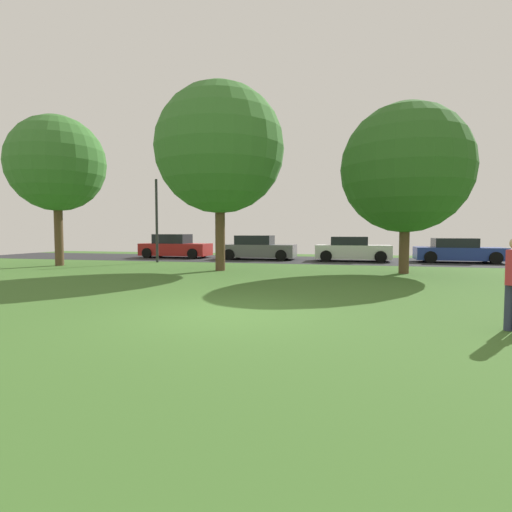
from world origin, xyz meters
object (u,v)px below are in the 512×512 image
at_px(oak_tree_left, 57,164).
at_px(parked_car_white, 352,250).
at_px(parked_car_red, 175,247).
at_px(maple_tree_near, 220,149).
at_px(street_lamp_post, 157,221).
at_px(parked_car_blue, 457,251).
at_px(parked_car_grey, 258,248).
at_px(maple_tree_far, 406,168).

bearing_deg(oak_tree_left, parked_car_white, 24.76).
bearing_deg(parked_car_red, maple_tree_near, -52.92).
bearing_deg(street_lamp_post, parked_car_white, 18.25).
xyz_separation_m(maple_tree_near, parked_car_white, (5.50, 6.93, -4.54)).
distance_m(parked_car_blue, street_lamp_post, 16.40).
height_order(parked_car_grey, parked_car_white, parked_car_grey).
distance_m(parked_car_red, parked_car_blue, 16.67).
xyz_separation_m(maple_tree_far, maple_tree_near, (-7.54, -0.59, 1.02)).
height_order(oak_tree_left, maple_tree_far, oak_tree_left).
distance_m(parked_car_red, parked_car_white, 11.13).
bearing_deg(parked_car_white, parked_car_blue, 3.82).
xyz_separation_m(oak_tree_left, parked_car_white, (14.02, 6.47, -4.32)).
bearing_deg(parked_car_red, street_lamp_post, -78.59).
bearing_deg(oak_tree_left, parked_car_grey, 38.20).
xyz_separation_m(parked_car_grey, street_lamp_post, (-4.77, -3.59, 1.59)).
bearing_deg(parked_car_white, oak_tree_left, -155.24).
height_order(parked_car_red, parked_car_grey, parked_car_red).
xyz_separation_m(maple_tree_near, street_lamp_post, (-4.83, 3.52, -2.93)).
relative_size(maple_tree_near, street_lamp_post, 1.76).
height_order(maple_tree_far, parked_car_grey, maple_tree_far).
relative_size(maple_tree_near, parked_car_grey, 1.79).
relative_size(maple_tree_far, street_lamp_post, 1.49).
bearing_deg(parked_car_grey, parked_car_red, 176.72).
height_order(oak_tree_left, parked_car_white, oak_tree_left).
height_order(parked_car_grey, parked_car_blue, parked_car_grey).
height_order(parked_car_white, street_lamp_post, street_lamp_post).
relative_size(parked_car_blue, street_lamp_post, 0.99).
bearing_deg(street_lamp_post, parked_car_grey, 37.01).
bearing_deg(parked_car_white, maple_tree_far, -72.15).
xyz_separation_m(parked_car_grey, parked_car_blue, (11.11, 0.18, -0.05)).
height_order(maple_tree_near, parked_car_blue, maple_tree_near).
bearing_deg(maple_tree_far, parked_car_white, 107.85).
distance_m(oak_tree_left, maple_tree_near, 8.53).
distance_m(maple_tree_near, parked_car_blue, 14.01).
height_order(maple_tree_far, street_lamp_post, maple_tree_far).
height_order(maple_tree_near, parked_car_white, maple_tree_near).
relative_size(oak_tree_left, parked_car_grey, 1.64).
xyz_separation_m(maple_tree_far, parked_car_blue, (3.50, 6.71, -3.55)).
distance_m(parked_car_grey, parked_car_white, 5.57).
xyz_separation_m(oak_tree_left, street_lamp_post, (3.69, 3.06, -2.71)).
bearing_deg(street_lamp_post, maple_tree_far, -13.33).
distance_m(oak_tree_left, parked_car_white, 16.03).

